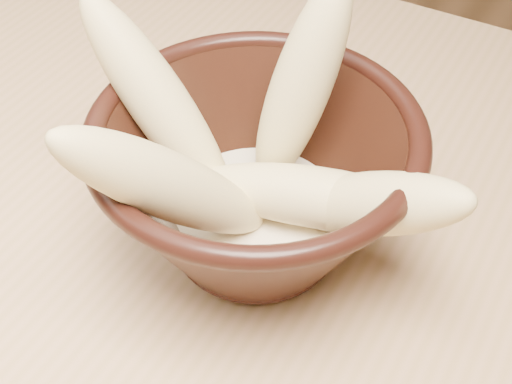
# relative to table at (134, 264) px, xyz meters

# --- Properties ---
(table) EXTENTS (1.20, 0.80, 0.75)m
(table) POSITION_rel_table_xyz_m (0.00, 0.00, 0.00)
(table) COLOR tan
(table) RESTS_ON ground
(bowl) EXTENTS (0.22, 0.22, 0.12)m
(bowl) POSITION_rel_table_xyz_m (0.12, 0.01, 0.15)
(bowl) COLOR black
(bowl) RESTS_ON table
(milk_puddle) EXTENTS (0.13, 0.13, 0.02)m
(milk_puddle) POSITION_rel_table_xyz_m (0.12, 0.01, 0.12)
(milk_puddle) COLOR beige
(milk_puddle) RESTS_ON bowl
(banana_upright) EXTENTS (0.08, 0.11, 0.16)m
(banana_upright) POSITION_rel_table_xyz_m (0.12, 0.06, 0.20)
(banana_upright) COLOR #E7D288
(banana_upright) RESTS_ON bowl
(banana_left) EXTENTS (0.15, 0.06, 0.16)m
(banana_left) POSITION_rel_table_xyz_m (0.04, 0.01, 0.19)
(banana_left) COLOR #E7D288
(banana_left) RESTS_ON bowl
(banana_right) EXTENTS (0.15, 0.06, 0.12)m
(banana_right) POSITION_rel_table_xyz_m (0.20, 0.01, 0.17)
(banana_right) COLOR #E7D288
(banana_right) RESTS_ON bowl
(banana_across) EXTENTS (0.17, 0.08, 0.05)m
(banana_across) POSITION_rel_table_xyz_m (0.16, 0.01, 0.15)
(banana_across) COLOR #E7D288
(banana_across) RESTS_ON bowl
(banana_front) EXTENTS (0.12, 0.15, 0.16)m
(banana_front) POSITION_rel_table_xyz_m (0.09, -0.05, 0.19)
(banana_front) COLOR #E7D288
(banana_front) RESTS_ON bowl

